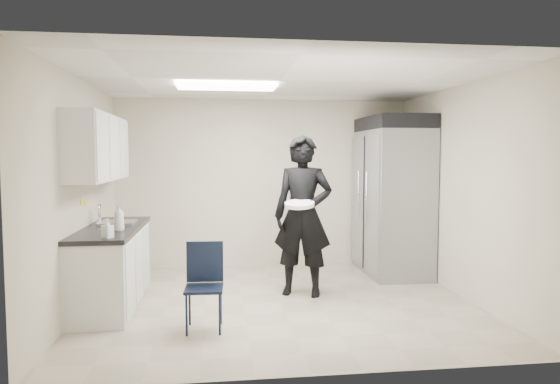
{
  "coord_description": "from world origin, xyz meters",
  "views": [
    {
      "loc": [
        -0.73,
        -5.75,
        1.73
      ],
      "look_at": [
        0.03,
        0.2,
        1.3
      ],
      "focal_mm": 32.0,
      "sensor_mm": 36.0,
      "label": 1
    }
  ],
  "objects": [
    {
      "name": "floor",
      "position": [
        0.0,
        0.0,
        0.0
      ],
      "size": [
        4.5,
        4.5,
        0.0
      ],
      "primitive_type": "plane",
      "color": "tan",
      "rests_on": "ground"
    },
    {
      "name": "faucet",
      "position": [
        -2.13,
        0.45,
        1.02
      ],
      "size": [
        0.02,
        0.02,
        0.24
      ],
      "primitive_type": "cylinder",
      "color": "silver",
      "rests_on": "countertop"
    },
    {
      "name": "soap_bottle_b",
      "position": [
        -1.82,
        -0.61,
        1.01
      ],
      "size": [
        0.12,
        0.12,
        0.2
      ],
      "primitive_type": "imported",
      "rotation": [
        0.0,
        0.0,
        -0.57
      ],
      "color": "#A8A9B4",
      "rests_on": "countertop"
    },
    {
      "name": "back_wall",
      "position": [
        0.0,
        2.0,
        1.3
      ],
      "size": [
        4.5,
        0.0,
        4.5
      ],
      "primitive_type": "plane",
      "rotation": [
        1.57,
        0.0,
        0.0
      ],
      "color": "beige",
      "rests_on": "floor"
    },
    {
      "name": "ceiling_panel",
      "position": [
        -0.6,
        0.4,
        2.57
      ],
      "size": [
        1.2,
        0.6,
        0.02
      ],
      "primitive_type": "cube",
      "color": "white",
      "rests_on": "ceiling"
    },
    {
      "name": "man_tuxedo",
      "position": [
        0.33,
        0.31,
        0.99
      ],
      "size": [
        0.85,
        0.7,
        1.99
      ],
      "primitive_type": "imported",
      "rotation": [
        0.0,
        0.0,
        -0.34
      ],
      "color": "black",
      "rests_on": "floor"
    },
    {
      "name": "right_wall",
      "position": [
        2.25,
        0.0,
        1.3
      ],
      "size": [
        0.0,
        4.0,
        4.0
      ],
      "primitive_type": "plane",
      "rotation": [
        1.57,
        0.0,
        -1.57
      ],
      "color": "beige",
      "rests_on": "floor"
    },
    {
      "name": "commercial_fridge",
      "position": [
        1.83,
        1.27,
        1.05
      ],
      "size": [
        0.8,
        1.35,
        2.1
      ],
      "primitive_type": "cube",
      "color": "gray",
      "rests_on": "floor"
    },
    {
      "name": "notice_sticker_left",
      "position": [
        -2.24,
        0.1,
        1.22
      ],
      "size": [
        0.0,
        0.12,
        0.07
      ],
      "primitive_type": "cube",
      "color": "yellow",
      "rests_on": "left_wall"
    },
    {
      "name": "ceiling",
      "position": [
        0.0,
        0.0,
        2.6
      ],
      "size": [
        4.5,
        4.5,
        0.0
      ],
      "primitive_type": "plane",
      "rotation": [
        3.14,
        0.0,
        0.0
      ],
      "color": "silver",
      "rests_on": "back_wall"
    },
    {
      "name": "left_wall",
      "position": [
        -2.25,
        0.0,
        1.3
      ],
      "size": [
        0.0,
        4.0,
        4.0
      ],
      "primitive_type": "plane",
      "rotation": [
        1.57,
        0.0,
        1.57
      ],
      "color": "beige",
      "rests_on": "floor"
    },
    {
      "name": "folding_chair",
      "position": [
        -0.86,
        -0.83,
        0.42
      ],
      "size": [
        0.39,
        0.39,
        0.84
      ],
      "primitive_type": "cube",
      "rotation": [
        0.0,
        0.0,
        -0.04
      ],
      "color": "black",
      "rests_on": "floor"
    },
    {
      "name": "soap_bottle_a",
      "position": [
        -1.8,
        -0.12,
        1.06
      ],
      "size": [
        0.16,
        0.16,
        0.29
      ],
      "primitive_type": "imported",
      "rotation": [
        0.0,
        0.0,
        0.65
      ],
      "color": "white",
      "rests_on": "countertop"
    },
    {
      "name": "bucket_lid",
      "position": [
        0.24,
        0.07,
        1.16
      ],
      "size": [
        0.45,
        0.45,
        0.04
      ],
      "primitive_type": "cylinder",
      "rotation": [
        0.0,
        0.0,
        -0.34
      ],
      "color": "white",
      "rests_on": "man_tuxedo"
    },
    {
      "name": "fridge_compressor",
      "position": [
        1.83,
        1.27,
        2.2
      ],
      "size": [
        0.8,
        1.35,
        0.2
      ],
      "primitive_type": "cube",
      "color": "black",
      "rests_on": "commercial_fridge"
    },
    {
      "name": "lower_counter",
      "position": [
        -1.95,
        0.2,
        0.43
      ],
      "size": [
        0.6,
        1.9,
        0.86
      ],
      "primitive_type": "cube",
      "color": "silver",
      "rests_on": "floor"
    },
    {
      "name": "towel_dispenser",
      "position": [
        -2.14,
        1.35,
        1.62
      ],
      "size": [
        0.22,
        0.3,
        0.35
      ],
      "primitive_type": "cube",
      "color": "black",
      "rests_on": "left_wall"
    },
    {
      "name": "sink",
      "position": [
        -1.93,
        0.45,
        0.87
      ],
      "size": [
        0.42,
        0.4,
        0.14
      ],
      "primitive_type": "cube",
      "color": "gray",
      "rests_on": "countertop"
    },
    {
      "name": "upper_cabinets",
      "position": [
        -2.08,
        0.2,
        1.83
      ],
      "size": [
        0.35,
        1.8,
        0.75
      ],
      "primitive_type": "cube",
      "color": "silver",
      "rests_on": "left_wall"
    },
    {
      "name": "notice_sticker_right",
      "position": [
        -2.24,
        0.3,
        1.18
      ],
      "size": [
        0.0,
        0.12,
        0.07
      ],
      "primitive_type": "cube",
      "color": "yellow",
      "rests_on": "left_wall"
    },
    {
      "name": "countertop",
      "position": [
        -1.95,
        0.2,
        0.89
      ],
      "size": [
        0.64,
        1.95,
        0.05
      ],
      "primitive_type": "cube",
      "color": "black",
      "rests_on": "lower_counter"
    }
  ]
}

